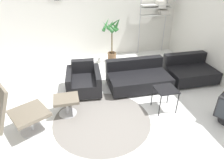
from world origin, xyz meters
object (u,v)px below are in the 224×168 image
at_px(ottoman, 66,102).
at_px(couch_second, 189,72).
at_px(shelf_unit, 158,9).
at_px(armchair_red, 84,82).
at_px(couch_low, 138,78).
at_px(side_table, 166,91).
at_px(potted_plant, 112,40).
at_px(lounge_chair, 6,105).

height_order(ottoman, couch_second, couch_second).
distance_m(couch_second, shelf_unit, 2.39).
relative_size(armchair_red, couch_low, 0.64).
xyz_separation_m(armchair_red, couch_second, (2.77, -0.04, -0.03)).
xyz_separation_m(couch_low, side_table, (0.21, -1.04, 0.21)).
relative_size(potted_plant, shelf_unit, 0.69).
height_order(ottoman, potted_plant, potted_plant).
relative_size(lounge_chair, side_table, 2.37).
bearing_deg(side_table, shelf_unit, 69.67).
bearing_deg(shelf_unit, lounge_chair, -140.79).
bearing_deg(couch_second, ottoman, 14.05).
height_order(lounge_chair, side_table, lounge_chair).
distance_m(ottoman, shelf_unit, 4.36).
bearing_deg(potted_plant, couch_low, -81.12).
distance_m(potted_plant, shelf_unit, 1.83).
bearing_deg(armchair_red, ottoman, 66.60).
bearing_deg(side_table, couch_low, 101.18).
distance_m(lounge_chair, side_table, 2.90).
bearing_deg(ottoman, shelf_unit, 41.95).
height_order(lounge_chair, ottoman, lounge_chair).
height_order(armchair_red, shelf_unit, shelf_unit).
xyz_separation_m(armchair_red, shelf_unit, (2.69, 2.00, 1.21)).
height_order(ottoman, side_table, side_table).
distance_m(ottoman, armchair_red, 0.91).
height_order(couch_low, side_table, couch_low).
bearing_deg(ottoman, lounge_chair, -152.00).
height_order(armchair_red, side_table, armchair_red).
bearing_deg(potted_plant, couch_second, -43.97).
height_order(lounge_chair, armchair_red, lounge_chair).
bearing_deg(shelf_unit, armchair_red, -143.28).
xyz_separation_m(ottoman, armchair_red, (0.43, 0.80, -0.04)).
distance_m(side_table, potted_plant, 2.77).
distance_m(lounge_chair, couch_low, 2.98).
height_order(lounge_chair, shelf_unit, shelf_unit).
relative_size(ottoman, side_table, 0.97).
relative_size(lounge_chair, armchair_red, 1.25).
bearing_deg(lounge_chair, side_table, 65.49).
bearing_deg(armchair_red, lounge_chair, 48.76).
relative_size(ottoman, potted_plant, 0.35).
relative_size(lounge_chair, couch_low, 0.80).
bearing_deg(shelf_unit, couch_second, -87.58).
height_order(couch_second, side_table, couch_second).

